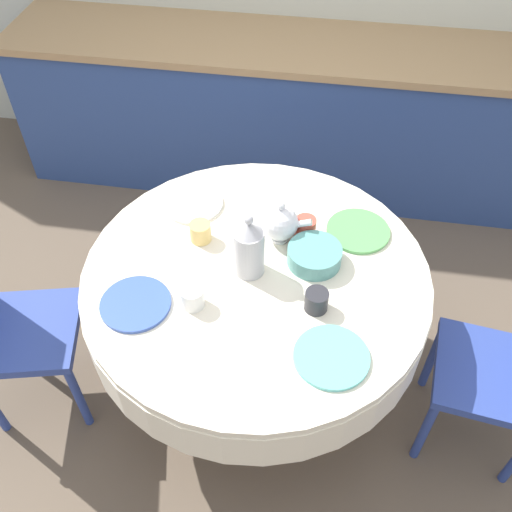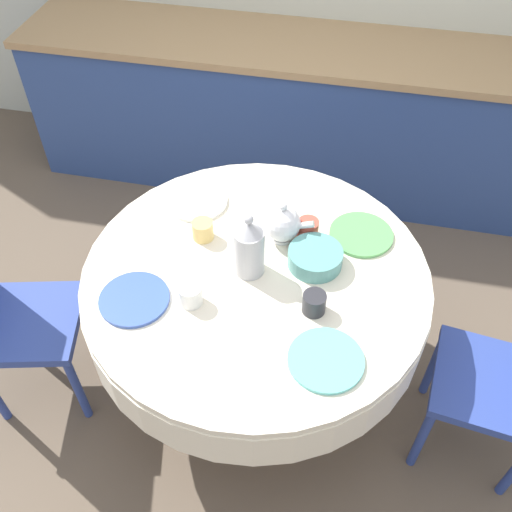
# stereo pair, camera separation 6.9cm
# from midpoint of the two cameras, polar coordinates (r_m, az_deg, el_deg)

# --- Properties ---
(ground_plane) EXTENTS (12.00, 12.00, 0.00)m
(ground_plane) POSITION_cam_midpoint_polar(r_m,az_deg,el_deg) (2.69, 0.75, -11.78)
(ground_plane) COLOR brown
(kitchen_counter) EXTENTS (3.24, 0.64, 0.88)m
(kitchen_counter) POSITION_cam_midpoint_polar(r_m,az_deg,el_deg) (3.43, 5.95, 13.74)
(kitchen_counter) COLOR #2D4784
(kitchen_counter) RESTS_ON ground_plane
(dining_table) EXTENTS (1.30, 1.30, 0.72)m
(dining_table) POSITION_cam_midpoint_polar(r_m,az_deg,el_deg) (2.21, 0.90, -3.63)
(dining_table) COLOR tan
(dining_table) RESTS_ON ground_plane
(chair_right) EXTENTS (0.48, 0.48, 0.95)m
(chair_right) POSITION_cam_midpoint_polar(r_m,az_deg,el_deg) (2.44, -23.28, -5.01)
(chair_right) COLOR #2D428E
(chair_right) RESTS_ON ground_plane
(plate_near_left) EXTENTS (0.25, 0.25, 0.01)m
(plate_near_left) POSITION_cam_midpoint_polar(r_m,az_deg,el_deg) (2.05, -11.13, -4.27)
(plate_near_left) COLOR #3856AD
(plate_near_left) RESTS_ON dining_table
(cup_near_left) EXTENTS (0.08, 0.08, 0.08)m
(cup_near_left) POSITION_cam_midpoint_polar(r_m,az_deg,el_deg) (2.00, -5.57, -3.90)
(cup_near_left) COLOR white
(cup_near_left) RESTS_ON dining_table
(plate_near_right) EXTENTS (0.25, 0.25, 0.01)m
(plate_near_right) POSITION_cam_midpoint_polar(r_m,az_deg,el_deg) (1.89, 8.06, -10.27)
(plate_near_right) COLOR #60BCB7
(plate_near_right) RESTS_ON dining_table
(cup_near_right) EXTENTS (0.08, 0.08, 0.08)m
(cup_near_right) POSITION_cam_midpoint_polar(r_m,az_deg,el_deg) (1.98, 6.84, -4.71)
(cup_near_right) COLOR #28282D
(cup_near_right) RESTS_ON dining_table
(plate_far_left) EXTENTS (0.25, 0.25, 0.01)m
(plate_far_left) POSITION_cam_midpoint_polar(r_m,az_deg,el_deg) (2.39, -5.04, 5.46)
(plate_far_left) COLOR white
(plate_far_left) RESTS_ON dining_table
(cup_far_left) EXTENTS (0.08, 0.08, 0.08)m
(cup_far_left) POSITION_cam_midpoint_polar(r_m,az_deg,el_deg) (2.21, -4.45, 2.60)
(cup_far_left) COLOR #DBB766
(cup_far_left) RESTS_ON dining_table
(plate_far_right) EXTENTS (0.25, 0.25, 0.01)m
(plate_far_right) POSITION_cam_midpoint_polar(r_m,az_deg,el_deg) (2.28, 11.33, 2.12)
(plate_far_right) COLOR #5BA85B
(plate_far_right) RESTS_ON dining_table
(cup_far_right) EXTENTS (0.08, 0.08, 0.08)m
(cup_far_right) POSITION_cam_midpoint_polar(r_m,az_deg,el_deg) (2.22, 6.11, 2.68)
(cup_far_right) COLOR #CC4C3D
(cup_far_right) RESTS_ON dining_table
(coffee_carafe) EXTENTS (0.11, 0.11, 0.27)m
(coffee_carafe) POSITION_cam_midpoint_polar(r_m,az_deg,el_deg) (2.03, 0.31, 0.89)
(coffee_carafe) COLOR #B2B2B7
(coffee_carafe) RESTS_ON dining_table
(teapot) EXTENTS (0.19, 0.14, 0.18)m
(teapot) POSITION_cam_midpoint_polar(r_m,az_deg,el_deg) (2.17, 3.62, 3.23)
(teapot) COLOR white
(teapot) RESTS_ON dining_table
(fruit_bowl) EXTENTS (0.20, 0.20, 0.07)m
(fruit_bowl) POSITION_cam_midpoint_polar(r_m,az_deg,el_deg) (2.13, 6.87, -0.17)
(fruit_bowl) COLOR #569993
(fruit_bowl) RESTS_ON dining_table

